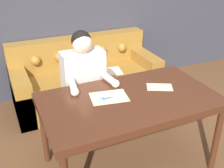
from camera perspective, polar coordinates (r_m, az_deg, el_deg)
wall_back at (r=4.04m, az=-7.41°, el=16.23°), size 8.00×0.06×2.60m
dining_table at (r=2.56m, az=3.58°, el=-4.19°), size 1.59×0.91×0.78m
couch at (r=3.95m, az=-5.41°, el=0.91°), size 1.97×0.84×0.86m
person at (r=3.01m, az=-5.68°, el=-0.70°), size 0.49×0.55×1.26m
pattern_paper_main at (r=2.53m, az=-0.61°, el=-2.66°), size 0.37×0.29×0.00m
pattern_paper_offcut at (r=2.74m, az=9.64°, el=-0.62°), size 0.28×0.24×0.00m
scissors at (r=2.51m, az=-0.94°, el=-2.94°), size 0.22×0.09×0.01m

